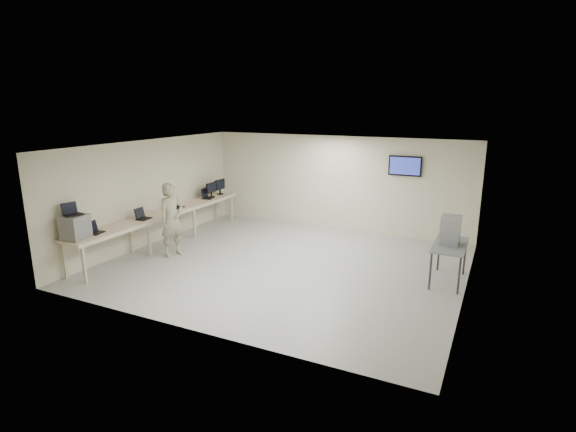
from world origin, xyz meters
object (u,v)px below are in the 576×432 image
at_px(workbench, 164,215).
at_px(soldier, 172,220).
at_px(equipment_box, 75,227).
at_px(side_table, 450,247).

relative_size(workbench, soldier, 3.25).
height_order(workbench, equipment_box, equipment_box).
bearing_deg(side_table, equipment_box, -155.56).
bearing_deg(workbench, side_table, 4.88).
height_order(equipment_box, side_table, equipment_box).
height_order(soldier, side_table, soldier).
height_order(equipment_box, soldier, soldier).
xyz_separation_m(equipment_box, side_table, (7.25, 3.30, -0.39)).
distance_m(soldier, side_table, 6.52).
bearing_deg(side_table, soldier, -169.32).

